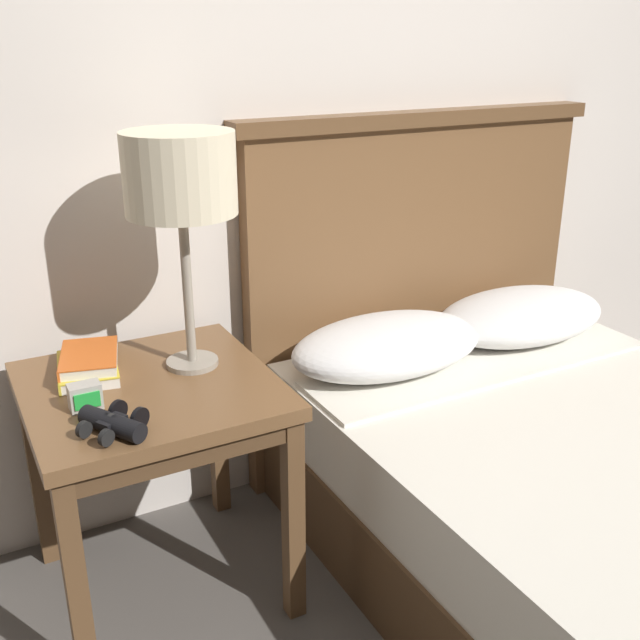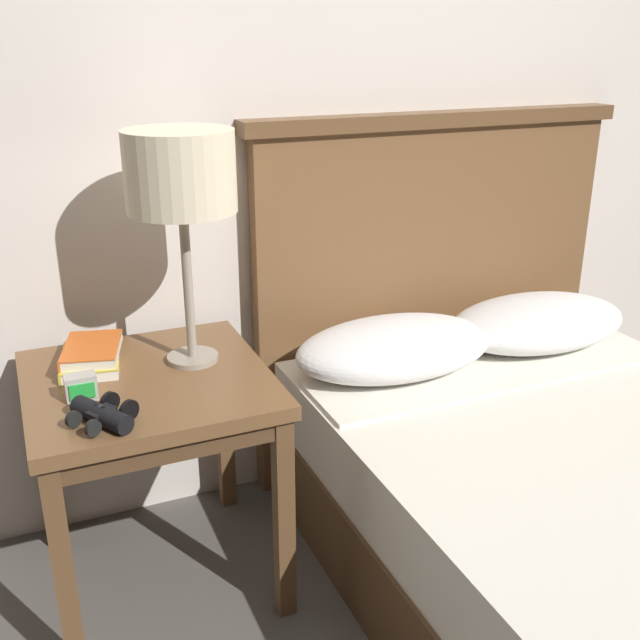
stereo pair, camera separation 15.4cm
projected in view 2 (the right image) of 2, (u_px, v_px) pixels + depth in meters
The scene contains 8 objects.
wall_back at pixel (351, 61), 2.14m from camera, with size 8.00×0.06×2.60m.
nightstand at pixel (150, 406), 1.85m from camera, with size 0.58×0.58×0.59m.
bed at pixel (600, 516), 1.83m from camera, with size 1.25×1.92×1.16m.
table_lamp at pixel (181, 177), 1.74m from camera, with size 0.26×0.26×0.58m.
book_on_nightstand at pixel (90, 361), 1.88m from camera, with size 0.17×0.23×0.03m.
book_stacked_on_top at pixel (91, 350), 1.87m from camera, with size 0.18×0.23×0.03m.
binoculars_pair at pixel (102, 414), 1.60m from camera, with size 0.16×0.16×0.05m.
alarm_clock at pixel (81, 387), 1.70m from camera, with size 0.07×0.05×0.06m.
Camera 2 is at (-0.97, -1.00, 1.38)m, focal length 42.00 mm.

